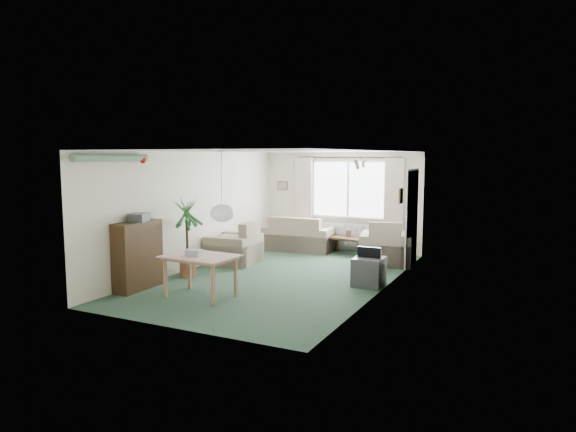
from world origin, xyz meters
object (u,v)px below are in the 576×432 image
at_px(tv_cube, 369,272).
at_px(dining_table, 201,277).
at_px(armchair_corner, 386,242).
at_px(coffee_table, 348,246).
at_px(pet_bed, 370,267).
at_px(armchair_left, 234,243).
at_px(bookshelf, 138,255).
at_px(sofa, 299,233).
at_px(houseplant, 187,236).

bearing_deg(tv_cube, dining_table, -140.73).
bearing_deg(armchair_corner, dining_table, 50.55).
height_order(coffee_table, pet_bed, coffee_table).
height_order(armchair_left, coffee_table, armchair_left).
relative_size(coffee_table, pet_bed, 1.39).
xyz_separation_m(coffee_table, dining_table, (-0.94, -4.55, 0.13)).
height_order(coffee_table, bookshelf, bookshelf).
relative_size(sofa, coffee_table, 1.86).
relative_size(bookshelf, pet_bed, 1.84).
height_order(houseplant, dining_table, houseplant).
height_order(coffee_table, houseplant, houseplant).
bearing_deg(armchair_corner, houseplant, 30.45).
relative_size(armchair_left, houseplant, 0.65).
distance_m(sofa, bookshelf, 4.72).
bearing_deg(houseplant, bookshelf, -99.42).
height_order(sofa, coffee_table, sofa).
distance_m(armchair_left, bookshelf, 2.60).
bearing_deg(pet_bed, armchair_left, -168.25).
xyz_separation_m(sofa, pet_bed, (2.25, -1.45, -0.35)).
height_order(armchair_left, bookshelf, bookshelf).
xyz_separation_m(armchair_corner, dining_table, (-2.04, -3.91, -0.14)).
height_order(bookshelf, dining_table, bookshelf).
bearing_deg(bookshelf, dining_table, 1.39).
height_order(coffee_table, dining_table, dining_table).
distance_m(houseplant, dining_table, 1.58).
bearing_deg(tv_cube, coffee_table, 115.98).
distance_m(dining_table, tv_cube, 2.98).
relative_size(sofa, dining_table, 1.56).
xyz_separation_m(coffee_table, houseplant, (-2.02, -3.48, 0.58)).
bearing_deg(dining_table, houseplant, 135.17).
relative_size(houseplant, tv_cube, 2.78).
bearing_deg(pet_bed, armchair_corner, 82.87).
bearing_deg(pet_bed, bookshelf, -135.28).
relative_size(armchair_corner, dining_table, 0.99).
distance_m(dining_table, pet_bed, 3.66).
height_order(tv_cube, pet_bed, tv_cube).
bearing_deg(dining_table, pet_bed, 57.99).
height_order(bookshelf, tv_cube, bookshelf).
relative_size(bookshelf, dining_table, 1.11).
distance_m(tv_cube, pet_bed, 1.24).
relative_size(coffee_table, tv_cube, 1.60).
bearing_deg(sofa, houseplant, 73.80).
bearing_deg(tv_cube, armchair_left, 168.83).
bearing_deg(coffee_table, sofa, 180.00).
xyz_separation_m(coffee_table, pet_bed, (0.99, -1.45, -0.14)).
height_order(sofa, tv_cube, sofa).
bearing_deg(dining_table, sofa, 93.99).
bearing_deg(sofa, coffee_table, 176.10).
bearing_deg(bookshelf, sofa, 76.40).
xyz_separation_m(bookshelf, houseplant, (0.19, 1.14, 0.18)).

